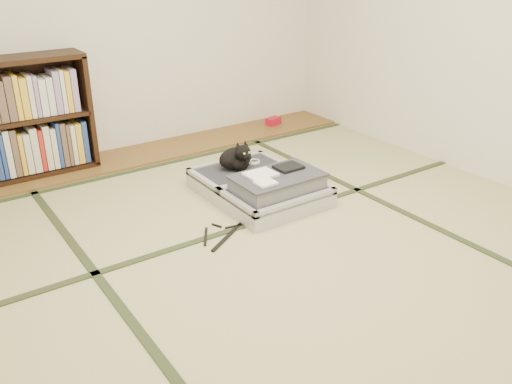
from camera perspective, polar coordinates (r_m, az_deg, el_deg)
floor at (r=3.25m, az=2.79°, el=-6.34°), size 4.50×4.50×0.00m
wood_strip at (r=4.83m, az=-11.69°, el=3.95°), size 4.00×0.50×0.02m
red_item at (r=5.50m, az=1.83°, el=7.48°), size 0.17×0.12×0.07m
tatami_borders at (r=3.60m, az=-1.96°, el=-2.97°), size 4.00×4.50×0.01m
suitcase at (r=3.87m, az=0.61°, el=0.60°), size 0.69×0.92×0.27m
cat at (r=4.04m, az=-1.99°, el=3.60°), size 0.31×0.31×0.25m
cable_coil at (r=4.19m, az=-0.19°, el=3.21°), size 0.10×0.10×0.02m
hanger at (r=3.44m, az=-3.15°, el=-4.30°), size 0.44×0.31×0.01m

